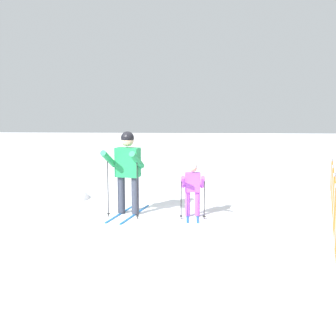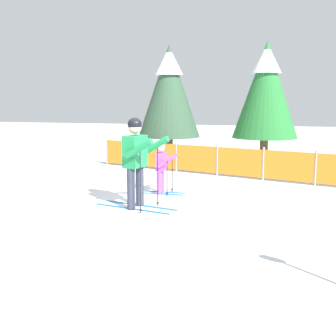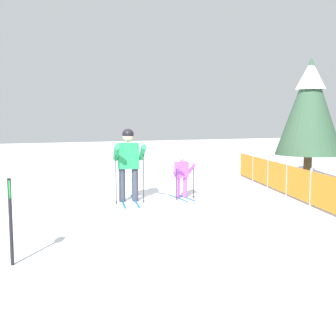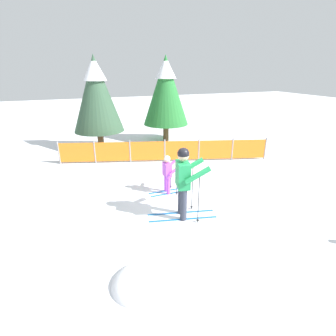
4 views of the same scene
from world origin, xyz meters
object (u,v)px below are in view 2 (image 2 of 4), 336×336
(skier_adult, at_px, (136,154))
(skier_child, at_px, (162,164))
(safety_fence, at_px, (217,160))
(conifer_near, at_px, (169,90))
(conifer_far, at_px, (266,88))

(skier_adult, bearing_deg, skier_child, 98.24)
(safety_fence, height_order, conifer_near, conifer_near)
(skier_adult, bearing_deg, conifer_near, 112.60)
(conifer_near, bearing_deg, skier_child, -76.69)
(safety_fence, xyz_separation_m, conifer_near, (-2.19, 2.71, 2.11))
(safety_fence, distance_m, conifer_near, 4.07)
(skier_adult, bearing_deg, safety_fence, 89.16)
(conifer_far, bearing_deg, conifer_near, -174.13)
(skier_child, distance_m, conifer_far, 6.43)
(conifer_far, bearing_deg, skier_adult, -107.04)
(skier_child, bearing_deg, conifer_near, 102.59)
(skier_adult, relative_size, conifer_far, 0.44)
(skier_adult, height_order, safety_fence, skier_adult)
(conifer_far, distance_m, conifer_near, 3.39)
(safety_fence, bearing_deg, skier_child, -108.34)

